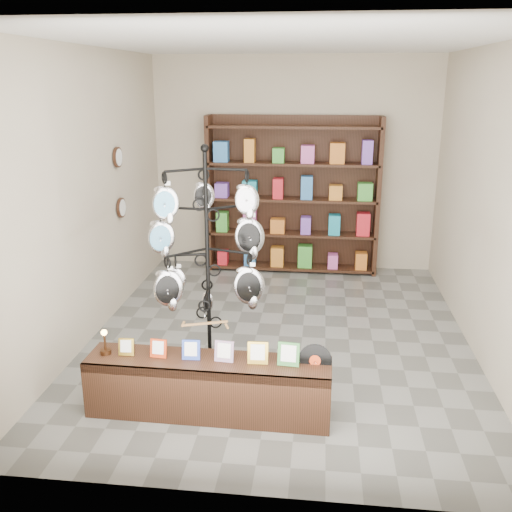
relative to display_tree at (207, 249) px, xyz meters
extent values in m
plane|color=slate|center=(0.57, 0.94, -1.25)|extent=(5.00, 5.00, 0.00)
plane|color=#B9AF95|center=(0.57, 3.44, 0.25)|extent=(4.00, 0.00, 4.00)
plane|color=#B9AF95|center=(0.57, -1.56, 0.25)|extent=(4.00, 0.00, 4.00)
plane|color=#B9AF95|center=(-1.43, 0.94, 0.25)|extent=(0.00, 5.00, 5.00)
plane|color=#B9AF95|center=(2.57, 0.94, 0.25)|extent=(0.00, 5.00, 5.00)
plane|color=white|center=(0.57, 0.94, 1.75)|extent=(5.00, 5.00, 0.00)
cylinder|color=black|center=(0.00, 0.00, -1.23)|extent=(0.54, 0.54, 0.03)
cylinder|color=black|center=(0.00, 0.00, -0.20)|extent=(0.04, 0.04, 2.10)
sphere|color=black|center=(0.00, 0.00, 0.88)|extent=(0.07, 0.07, 0.07)
ellipsoid|color=silver|center=(-0.06, 0.21, -0.59)|extent=(0.12, 0.06, 0.22)
cube|color=#A47544|center=(0.02, -0.30, -0.58)|extent=(0.38, 0.15, 0.04)
cube|color=black|center=(0.11, -0.61, -1.00)|extent=(2.01, 0.44, 0.49)
cube|color=gold|center=(-0.57, -0.60, -0.68)|extent=(0.13, 0.05, 0.15)
cube|color=#BA320E|center=(-0.30, -0.61, -0.68)|extent=(0.14, 0.05, 0.16)
cube|color=#263FA5|center=(-0.03, -0.61, -0.67)|extent=(0.15, 0.05, 0.16)
cube|color=#E54C33|center=(0.24, -0.61, -0.67)|extent=(0.16, 0.06, 0.17)
cube|color=gold|center=(0.52, -0.62, -0.66)|extent=(0.16, 0.06, 0.18)
cube|color=#337233|center=(0.76, -0.62, -0.66)|extent=(0.17, 0.06, 0.19)
cylinder|color=black|center=(0.97, -0.58, -0.72)|extent=(0.27, 0.07, 0.27)
cylinder|color=#BA320E|center=(0.97, -0.58, -0.72)|extent=(0.09, 0.03, 0.09)
cylinder|color=#402412|center=(-0.76, -0.60, -0.74)|extent=(0.09, 0.09, 0.04)
cylinder|color=#402412|center=(-0.76, -0.60, -0.65)|extent=(0.02, 0.02, 0.13)
sphere|color=#FFBF59|center=(-0.76, -0.60, -0.56)|extent=(0.05, 0.05, 0.05)
cube|color=black|center=(0.57, 3.38, -0.15)|extent=(2.40, 0.04, 2.20)
cube|color=black|center=(-0.61, 3.22, -0.15)|extent=(0.06, 0.36, 2.20)
cube|color=black|center=(1.75, 3.22, -0.15)|extent=(0.06, 0.36, 2.20)
cube|color=black|center=(0.57, 3.22, -1.20)|extent=(2.36, 0.36, 0.04)
cube|color=black|center=(0.57, 3.22, -0.70)|extent=(2.36, 0.36, 0.03)
cube|color=black|center=(0.57, 3.22, -0.20)|extent=(2.36, 0.36, 0.04)
cube|color=black|center=(0.57, 3.22, 0.30)|extent=(2.36, 0.36, 0.04)
cube|color=black|center=(0.57, 3.22, 0.80)|extent=(2.36, 0.36, 0.04)
cylinder|color=black|center=(-1.40, 1.74, 0.55)|extent=(0.03, 0.24, 0.24)
cylinder|color=black|center=(-1.40, 1.74, -0.05)|extent=(0.03, 0.24, 0.24)
camera|label=1|loc=(0.98, -4.70, 1.42)|focal=40.00mm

